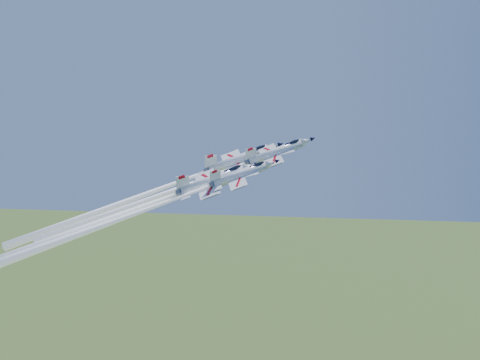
# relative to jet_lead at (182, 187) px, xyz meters

# --- Properties ---
(jet_lead) EXTENTS (42.84, 19.36, 42.84)m
(jet_lead) POSITION_rel_jet_lead_xyz_m (0.00, 0.00, 0.00)
(jet_lead) COLOR white
(jet_left) EXTENTS (45.26, 20.39, 42.88)m
(jet_left) POSITION_rel_jet_lead_xyz_m (-7.69, 3.55, -1.99)
(jet_left) COLOR white
(jet_right) EXTENTS (41.98, 19.15, 42.73)m
(jet_right) POSITION_rel_jet_lead_xyz_m (-6.58, -7.52, -3.54)
(jet_right) COLOR white
(jet_slot) EXTENTS (40.92, 18.39, 36.81)m
(jet_slot) POSITION_rel_jet_lead_xyz_m (-8.75, -6.12, -3.71)
(jet_slot) COLOR white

